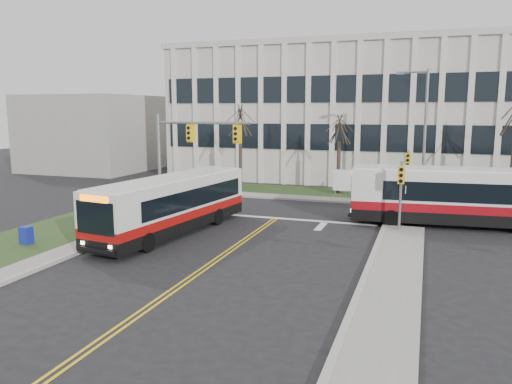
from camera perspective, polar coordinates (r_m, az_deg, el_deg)
The scene contains 18 objects.
ground at distance 22.64m, azimuth -3.71°, elevation -7.19°, with size 120.00×120.00×0.00m, color black.
sidewalk_west at distance 22.44m, azimuth -25.89°, elevation -8.10°, with size 1.20×26.00×0.14m, color #9E9B93.
sidewalk_east at distance 16.32m, azimuth 14.67°, elevation -13.91°, with size 2.00×26.00×0.14m, color #9E9B93.
sidewalk_cross at distance 35.94m, azimuth 13.23°, elevation -1.13°, with size 44.00×1.60×0.14m, color #9E9B93.
building_lawn at distance 38.69m, azimuth 13.66°, elevation -0.43°, with size 44.00×5.00×0.12m, color #29431C.
office_building at distance 50.13m, azimuth 15.25°, elevation 8.49°, with size 40.00×16.00×12.00m, color beige.
building_annex at distance 57.51m, azimuth -17.91°, elevation 6.43°, with size 12.00×12.00×8.00m, color #9E9B93.
mast_arm_signal at distance 30.66m, azimuth -8.34°, elevation 5.16°, with size 6.11×0.38×6.20m.
signal_pole_near at distance 27.22m, azimuth 16.22°, elevation 0.65°, with size 0.34×0.39×3.80m.
signal_pole_far at distance 35.65m, azimuth 16.93°, elevation 2.58°, with size 0.34×0.39×3.80m.
streetlight at distance 36.23m, azimuth 18.50°, elevation 6.88°, with size 2.15×0.25×9.20m.
directory_sign at distance 38.33m, azimuth 9.93°, elevation 1.28°, with size 1.50×0.12×2.00m.
tree_left at distance 40.66m, azimuth -1.80°, elevation 8.01°, with size 1.80×1.80×7.70m.
tree_mid at distance 38.78m, azimuth 9.52°, elevation 6.90°, with size 1.80×1.80×6.82m.
bus_main at distance 26.55m, azimuth -9.55°, elevation -1.57°, with size 2.39×11.05×2.95m, color silver, non-canonical shape.
bus_cross at distance 29.96m, azimuth 22.49°, elevation -0.68°, with size 2.60×11.98×3.20m, color silver, non-canonical shape.
newspaper_box_blue at distance 26.31m, azimuth -24.77°, elevation -4.63°, with size 0.50×0.45×0.95m, color navy.
newspaper_box_red at distance 25.94m, azimuth -17.64°, elevation -4.40°, with size 0.50×0.45×0.95m, color maroon.
Camera 1 is at (8.42, -20.01, 6.41)m, focal length 35.00 mm.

